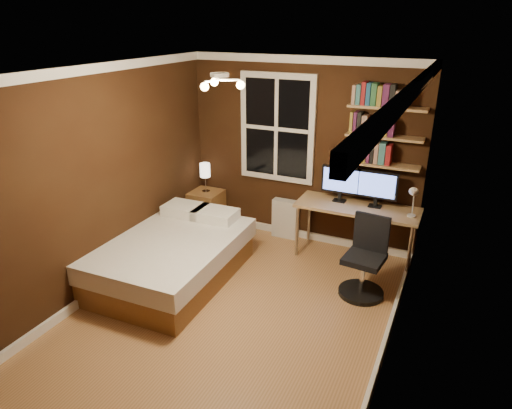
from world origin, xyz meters
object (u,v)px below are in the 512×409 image
at_px(desk_lamp, 413,202).
at_px(bedside_lamp, 205,178).
at_px(radiator, 285,219).
at_px(bed, 172,257).
at_px(nightstand, 207,209).
at_px(monitor_right, 377,189).
at_px(desk, 357,211).
at_px(office_chair, 364,266).
at_px(monitor_left, 341,184).

bearing_deg(desk_lamp, bedside_lamp, 176.40).
bearing_deg(radiator, desk_lamp, -10.92).
distance_m(radiator, desk_lamp, 1.85).
bearing_deg(radiator, bed, -116.97).
xyz_separation_m(nightstand, desk_lamp, (2.91, -0.18, 0.67)).
distance_m(bed, radiator, 1.82).
bearing_deg(bed, monitor_right, 34.53).
height_order(desk, office_chair, office_chair).
relative_size(monitor_left, office_chair, 0.54).
relative_size(nightstand, desk, 0.36).
height_order(radiator, desk_lamp, desk_lamp).
distance_m(desk, monitor_left, 0.40).
bearing_deg(desk_lamp, radiator, 169.08).
bearing_deg(monitor_left, desk, -16.62).
bearing_deg(monitor_right, radiator, 174.24).
distance_m(monitor_left, office_chair, 1.19).
distance_m(desk_lamp, office_chair, 0.96).
bearing_deg(desk_lamp, bed, -152.90).
xyz_separation_m(radiator, monitor_left, (0.79, -0.13, 0.68)).
xyz_separation_m(bed, radiator, (0.82, 1.62, 0.00)).
height_order(bed, monitor_right, monitor_right).
distance_m(desk, office_chair, 0.90).
bearing_deg(monitor_left, nightstand, -179.45).
distance_m(radiator, office_chair, 1.66).
xyz_separation_m(bed, monitor_right, (2.07, 1.49, 0.68)).
xyz_separation_m(bed, office_chair, (2.16, 0.63, 0.06)).
distance_m(bed, office_chair, 2.25).
distance_m(bedside_lamp, monitor_right, 2.46).
height_order(nightstand, office_chair, office_chair).
bearing_deg(monitor_left, radiator, 170.94).
xyz_separation_m(desk, office_chair, (0.29, -0.78, -0.32)).
height_order(desk, monitor_right, monitor_right).
bearing_deg(radiator, nightstand, -173.20).
distance_m(bed, bedside_lamp, 1.60).
height_order(radiator, monitor_left, monitor_left).
relative_size(bedside_lamp, desk, 0.28).
relative_size(nightstand, bedside_lamp, 1.26).
xyz_separation_m(monitor_left, desk_lamp, (0.91, -0.20, -0.01)).
bearing_deg(office_chair, bedside_lamp, 168.22).
relative_size(radiator, monitor_left, 1.12).
bearing_deg(desk, bedside_lamp, 178.54).
relative_size(monitor_right, office_chair, 0.54).
xyz_separation_m(desk_lamp, office_chair, (-0.36, -0.66, -0.61)).
bearing_deg(desk, bed, -142.79).
distance_m(nightstand, radiator, 1.22).
distance_m(monitor_right, office_chair, 1.06).
xyz_separation_m(desk, monitor_right, (0.20, 0.08, 0.29)).
bearing_deg(monitor_left, monitor_right, 0.00).
xyz_separation_m(monitor_right, office_chair, (0.09, -0.86, -0.62)).
bearing_deg(desk, radiator, 169.04).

